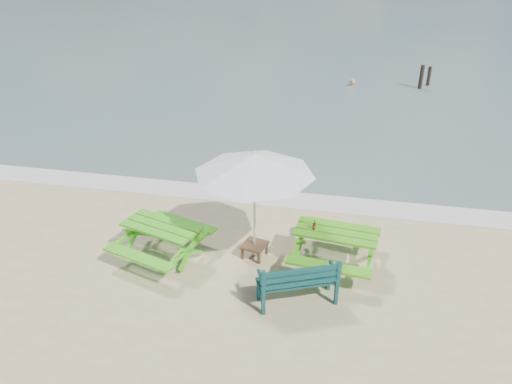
% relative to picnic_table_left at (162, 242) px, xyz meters
% --- Properties ---
extents(foam_strip, '(22.00, 0.90, 0.01)m').
position_rel_picnic_table_left_xyz_m(foam_strip, '(2.28, 3.08, -0.37)').
color(foam_strip, silver).
rests_on(foam_strip, ground).
extents(picnic_table_left, '(2.12, 2.25, 0.79)m').
position_rel_picnic_table_left_xyz_m(picnic_table_left, '(0.00, 0.00, 0.00)').
color(picnic_table_left, green).
rests_on(picnic_table_left, ground).
extents(picnic_table_right, '(1.91, 2.07, 0.81)m').
position_rel_picnic_table_left_xyz_m(picnic_table_right, '(3.65, 0.47, 0.01)').
color(picnic_table_right, '#49A919').
rests_on(picnic_table_right, ground).
extents(park_bench, '(1.58, 1.05, 0.93)m').
position_rel_picnic_table_left_xyz_m(park_bench, '(3.02, -0.90, -0.09)').
color(park_bench, '#0D3838').
rests_on(park_bench, ground).
extents(side_table, '(0.60, 0.60, 0.32)m').
position_rel_picnic_table_left_xyz_m(side_table, '(1.94, 0.39, -0.21)').
color(side_table, brown).
rests_on(side_table, ground).
extents(patio_umbrella, '(3.01, 3.01, 2.44)m').
position_rel_picnic_table_left_xyz_m(patio_umbrella, '(1.94, 0.39, 1.84)').
color(patio_umbrella, silver).
rests_on(patio_umbrella, ground).
extents(beer_bottle, '(0.06, 0.06, 0.23)m').
position_rel_picnic_table_left_xyz_m(beer_bottle, '(3.18, 0.45, 0.51)').
color(beer_bottle, '#8E4714').
rests_on(beer_bottle, picnic_table_right).
extents(swimmer, '(0.59, 0.39, 1.60)m').
position_rel_picnic_table_left_xyz_m(swimmer, '(3.61, 14.36, -0.84)').
color(swimmer, tan).
rests_on(swimmer, ground).
extents(mooring_pilings, '(0.56, 0.76, 1.25)m').
position_rel_picnic_table_left_xyz_m(mooring_pilings, '(6.75, 14.76, 0.01)').
color(mooring_pilings, black).
rests_on(mooring_pilings, ground).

